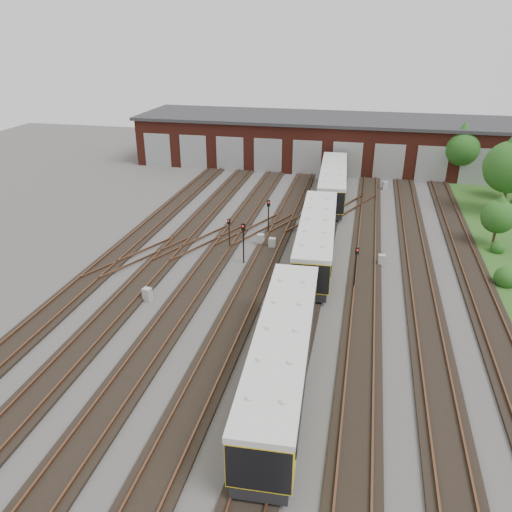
# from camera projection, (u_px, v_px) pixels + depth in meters

# --- Properties ---
(ground) EXTENTS (120.00, 120.00, 0.00)m
(ground) POSITION_uv_depth(u_px,v_px,m) (270.00, 313.00, 32.94)
(ground) COLOR #42403E
(ground) RESTS_ON ground
(track_network) EXTENTS (30.40, 70.00, 0.33)m
(track_network) POSITION_uv_depth(u_px,v_px,m) (269.00, 307.00, 33.45)
(track_network) COLOR black
(track_network) RESTS_ON ground
(maintenance_shed) EXTENTS (51.00, 12.50, 6.35)m
(maintenance_shed) POSITION_uv_depth(u_px,v_px,m) (328.00, 141.00, 67.03)
(maintenance_shed) COLOR #541E15
(maintenance_shed) RESTS_ON ground
(metro_train) EXTENTS (3.48, 47.16, 3.11)m
(metro_train) POSITION_uv_depth(u_px,v_px,m) (317.00, 238.00, 39.67)
(metro_train) COLOR black
(metro_train) RESTS_ON ground
(signal_mast_0) EXTENTS (0.31, 0.29, 3.35)m
(signal_mast_0) POSITION_uv_depth(u_px,v_px,m) (243.00, 238.00, 38.98)
(signal_mast_0) COLOR black
(signal_mast_0) RESTS_ON ground
(signal_mast_1) EXTENTS (0.25, 0.23, 2.75)m
(signal_mast_1) POSITION_uv_depth(u_px,v_px,m) (229.00, 230.00, 41.55)
(signal_mast_1) COLOR black
(signal_mast_1) RESTS_ON ground
(signal_mast_2) EXTENTS (0.32, 0.31, 3.20)m
(signal_mast_2) POSITION_uv_depth(u_px,v_px,m) (268.00, 212.00, 44.63)
(signal_mast_2) COLOR black
(signal_mast_2) RESTS_ON ground
(signal_mast_3) EXTENTS (0.27, 0.25, 3.24)m
(signal_mast_3) POSITION_uv_depth(u_px,v_px,m) (356.00, 263.00, 35.07)
(signal_mast_3) COLOR black
(signal_mast_3) RESTS_ON ground
(relay_cabinet_0) EXTENTS (0.66, 0.60, 0.93)m
(relay_cabinet_0) POSITION_uv_depth(u_px,v_px,m) (147.00, 294.00, 34.23)
(relay_cabinet_0) COLOR #A0A2A5
(relay_cabinet_0) RESTS_ON ground
(relay_cabinet_1) EXTENTS (0.58, 0.49, 0.95)m
(relay_cabinet_1) POSITION_uv_depth(u_px,v_px,m) (261.00, 239.00, 43.05)
(relay_cabinet_1) COLOR #A0A2A5
(relay_cabinet_1) RESTS_ON ground
(relay_cabinet_2) EXTENTS (0.57, 0.48, 0.94)m
(relay_cabinet_2) POSITION_uv_depth(u_px,v_px,m) (272.00, 243.00, 42.29)
(relay_cabinet_2) COLOR #A0A2A5
(relay_cabinet_2) RESTS_ON ground
(relay_cabinet_3) EXTENTS (0.68, 0.62, 0.92)m
(relay_cabinet_3) POSITION_uv_depth(u_px,v_px,m) (385.00, 185.00, 57.72)
(relay_cabinet_3) COLOR #A0A2A5
(relay_cabinet_3) RESTS_ON ground
(relay_cabinet_4) EXTENTS (0.57, 0.48, 0.91)m
(relay_cabinet_4) POSITION_uv_depth(u_px,v_px,m) (382.00, 260.00, 39.28)
(relay_cabinet_4) COLOR #A0A2A5
(relay_cabinet_4) RESTS_ON ground
(tree_0) EXTENTS (4.38, 4.38, 7.25)m
(tree_0) POSITION_uv_depth(u_px,v_px,m) (462.00, 143.00, 58.80)
(tree_0) COLOR #382B19
(tree_0) RESTS_ON ground
(tree_1) EXTENTS (3.36, 3.36, 5.57)m
(tree_1) POSITION_uv_depth(u_px,v_px,m) (512.00, 167.00, 53.31)
(tree_1) COLOR #382B19
(tree_1) RESTS_ON ground
(tree_2) EXTENTS (5.07, 5.07, 8.40)m
(tree_2) POSITION_uv_depth(u_px,v_px,m) (512.00, 161.00, 48.14)
(tree_2) COLOR #382B19
(tree_2) RESTS_ON ground
(tree_3) EXTENTS (2.83, 2.83, 4.68)m
(tree_3) POSITION_uv_depth(u_px,v_px,m) (499.00, 213.00, 41.73)
(tree_3) COLOR #382B19
(tree_3) RESTS_ON ground
(bush_0) EXTENTS (1.68, 1.68, 1.68)m
(bush_0) POSITION_uv_depth(u_px,v_px,m) (507.00, 275.00, 36.14)
(bush_0) COLOR #194C15
(bush_0) RESTS_ON ground
(bush_1) EXTENTS (1.19, 1.19, 1.19)m
(bush_1) POSITION_uv_depth(u_px,v_px,m) (498.00, 246.00, 41.49)
(bush_1) COLOR #194C15
(bush_1) RESTS_ON ground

